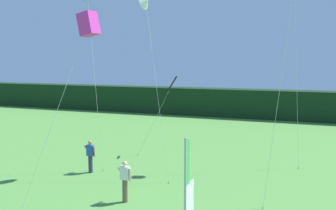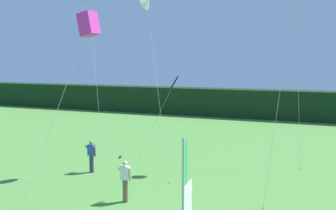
# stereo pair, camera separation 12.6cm
# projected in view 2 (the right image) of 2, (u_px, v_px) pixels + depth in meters

# --- Properties ---
(distant_treeline) EXTENTS (80.00, 2.40, 2.86)m
(distant_treeline) POSITION_uv_depth(u_px,v_px,m) (267.00, 104.00, 38.13)
(distant_treeline) COLOR black
(distant_treeline) RESTS_ON ground
(person_near_banner) EXTENTS (0.55, 0.48, 1.68)m
(person_near_banner) POSITION_uv_depth(u_px,v_px,m) (91.00, 155.00, 19.72)
(person_near_banner) COLOR #2D334C
(person_near_banner) RESTS_ON ground
(person_mid_field) EXTENTS (0.55, 0.48, 1.72)m
(person_mid_field) POSITION_uv_depth(u_px,v_px,m) (125.00, 180.00, 15.58)
(person_mid_field) COLOR brown
(person_mid_field) RESTS_ON ground
(kite_green_diamond_1) EXTENTS (1.53, 1.03, 9.58)m
(kite_green_diamond_1) POSITION_uv_depth(u_px,v_px,m) (90.00, 9.00, 20.20)
(kite_green_diamond_1) COLOR brown
(kite_green_diamond_1) RESTS_ON ground
(kite_white_delta_2) EXTENTS (2.30, 2.43, 9.30)m
(kite_white_delta_2) POSITION_uv_depth(u_px,v_px,m) (147.00, 1.00, 19.52)
(kite_white_delta_2) COLOR brown
(kite_white_delta_2) RESTS_ON ground
(kite_black_diamond_4) EXTENTS (2.10, 1.95, 4.80)m
(kite_black_diamond_4) POSITION_uv_depth(u_px,v_px,m) (173.00, 85.00, 23.54)
(kite_black_diamond_4) COLOR brown
(kite_black_diamond_4) RESTS_ON ground
(kite_magenta_box_5) EXTENTS (1.94, 2.80, 7.49)m
(kite_magenta_box_5) POSITION_uv_depth(u_px,v_px,m) (88.00, 25.00, 13.44)
(kite_magenta_box_5) COLOR brown
(kite_magenta_box_5) RESTS_ON ground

